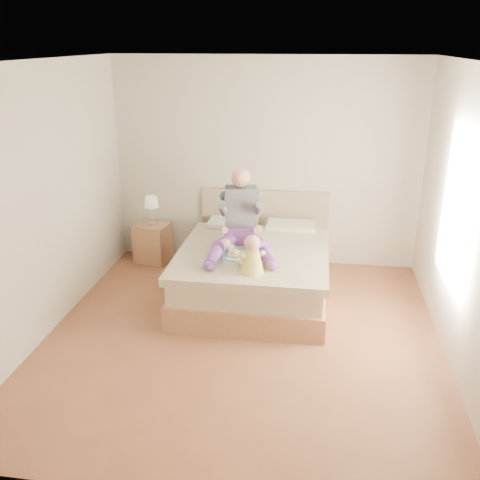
# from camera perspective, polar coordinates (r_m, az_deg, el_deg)

# --- Properties ---
(room) EXTENTS (4.02, 4.22, 2.71)m
(room) POSITION_cam_1_polar(r_m,az_deg,el_deg) (4.98, 1.20, 4.74)
(room) COLOR brown
(room) RESTS_ON ground
(bed) EXTENTS (1.70, 2.18, 1.00)m
(bed) POSITION_cam_1_polar(r_m,az_deg,el_deg) (6.40, 1.64, -2.90)
(bed) COLOR #906343
(bed) RESTS_ON ground
(nightstand) EXTENTS (0.49, 0.45, 0.53)m
(nightstand) POSITION_cam_1_polar(r_m,az_deg,el_deg) (7.42, -9.29, -0.24)
(nightstand) COLOR #906343
(nightstand) RESTS_ON ground
(lamp) EXTENTS (0.20, 0.20, 0.40)m
(lamp) POSITION_cam_1_polar(r_m,az_deg,el_deg) (7.20, -9.41, 3.89)
(lamp) COLOR silver
(lamp) RESTS_ON nightstand
(adult) EXTENTS (0.77, 1.15, 0.92)m
(adult) POSITION_cam_1_polar(r_m,az_deg,el_deg) (6.15, 0.09, 1.74)
(adult) COLOR #6B3990
(adult) RESTS_ON bed
(tray) EXTENTS (0.55, 0.47, 0.14)m
(tray) POSITION_cam_1_polar(r_m,az_deg,el_deg) (5.89, 0.46, -1.61)
(tray) COLOR silver
(tray) RESTS_ON bed
(baby) EXTENTS (0.32, 0.36, 0.41)m
(baby) POSITION_cam_1_polar(r_m,az_deg,el_deg) (5.48, 1.25, -1.86)
(baby) COLOR #DDDB45
(baby) RESTS_ON bed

